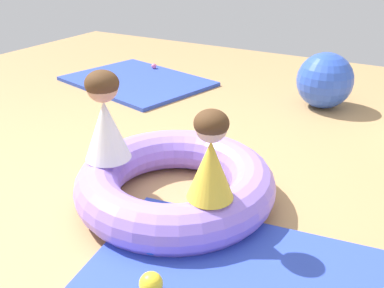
{
  "coord_description": "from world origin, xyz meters",
  "views": [
    {
      "loc": [
        1.33,
        -1.84,
        1.45
      ],
      "look_at": [
        0.13,
        0.23,
        0.31
      ],
      "focal_mm": 40.18,
      "sensor_mm": 36.0,
      "label": 1
    }
  ],
  "objects_px": {
    "child_in_yellow": "(211,157)",
    "exercise_ball_large": "(325,81)",
    "play_ball_pink": "(154,66)",
    "play_ball_blue": "(152,245)",
    "inflatable_cushion": "(175,183)",
    "play_ball_red": "(216,229)",
    "play_ball_yellow": "(151,284)",
    "child_in_white": "(105,117)"
  },
  "relations": [
    {
      "from": "inflatable_cushion",
      "to": "exercise_ball_large",
      "type": "relative_size",
      "value": 2.27
    },
    {
      "from": "child_in_white",
      "to": "exercise_ball_large",
      "type": "height_order",
      "value": "child_in_white"
    },
    {
      "from": "play_ball_pink",
      "to": "play_ball_blue",
      "type": "height_order",
      "value": "play_ball_blue"
    },
    {
      "from": "play_ball_pink",
      "to": "play_ball_blue",
      "type": "distance_m",
      "value": 3.43
    },
    {
      "from": "child_in_yellow",
      "to": "exercise_ball_large",
      "type": "bearing_deg",
      "value": 77.96
    },
    {
      "from": "inflatable_cushion",
      "to": "play_ball_red",
      "type": "relative_size",
      "value": 15.39
    },
    {
      "from": "play_ball_blue",
      "to": "exercise_ball_large",
      "type": "height_order",
      "value": "exercise_ball_large"
    },
    {
      "from": "inflatable_cushion",
      "to": "child_in_yellow",
      "type": "relative_size",
      "value": 2.53
    },
    {
      "from": "play_ball_red",
      "to": "play_ball_blue",
      "type": "xyz_separation_m",
      "value": [
        -0.2,
        -0.29,
        0.01
      ]
    },
    {
      "from": "play_ball_blue",
      "to": "exercise_ball_large",
      "type": "bearing_deg",
      "value": 86.53
    },
    {
      "from": "inflatable_cushion",
      "to": "play_ball_red",
      "type": "height_order",
      "value": "inflatable_cushion"
    },
    {
      "from": "exercise_ball_large",
      "to": "inflatable_cushion",
      "type": "bearing_deg",
      "value": -99.05
    },
    {
      "from": "play_ball_pink",
      "to": "play_ball_blue",
      "type": "relative_size",
      "value": 0.63
    },
    {
      "from": "play_ball_blue",
      "to": "child_in_yellow",
      "type": "bearing_deg",
      "value": 59.43
    },
    {
      "from": "child_in_yellow",
      "to": "exercise_ball_large",
      "type": "height_order",
      "value": "child_in_yellow"
    },
    {
      "from": "play_ball_blue",
      "to": "exercise_ball_large",
      "type": "distance_m",
      "value": 2.63
    },
    {
      "from": "inflatable_cushion",
      "to": "play_ball_blue",
      "type": "xyz_separation_m",
      "value": [
        0.18,
        -0.5,
        -0.04
      ]
    },
    {
      "from": "play_ball_blue",
      "to": "play_ball_yellow",
      "type": "height_order",
      "value": "play_ball_yellow"
    },
    {
      "from": "play_ball_pink",
      "to": "child_in_yellow",
      "type": "bearing_deg",
      "value": -50.45
    },
    {
      "from": "play_ball_yellow",
      "to": "exercise_ball_large",
      "type": "xyz_separation_m",
      "value": [
        0.01,
        2.84,
        0.17
      ]
    },
    {
      "from": "play_ball_red",
      "to": "play_ball_yellow",
      "type": "relative_size",
      "value": 0.72
    },
    {
      "from": "child_in_white",
      "to": "exercise_ball_large",
      "type": "bearing_deg",
      "value": -114.45
    },
    {
      "from": "play_ball_red",
      "to": "play_ball_blue",
      "type": "bearing_deg",
      "value": -125.42
    },
    {
      "from": "play_ball_blue",
      "to": "play_ball_yellow",
      "type": "distance_m",
      "value": 0.27
    },
    {
      "from": "inflatable_cushion",
      "to": "play_ball_blue",
      "type": "height_order",
      "value": "inflatable_cushion"
    },
    {
      "from": "child_in_yellow",
      "to": "play_ball_yellow",
      "type": "height_order",
      "value": "child_in_yellow"
    },
    {
      "from": "child_in_yellow",
      "to": "play_ball_blue",
      "type": "relative_size",
      "value": 4.79
    },
    {
      "from": "inflatable_cushion",
      "to": "child_in_yellow",
      "type": "xyz_separation_m",
      "value": [
        0.35,
        -0.22,
        0.36
      ]
    },
    {
      "from": "child_in_white",
      "to": "play_ball_pink",
      "type": "xyz_separation_m",
      "value": [
        -1.37,
        2.46,
        -0.46
      ]
    },
    {
      "from": "child_in_white",
      "to": "child_in_yellow",
      "type": "distance_m",
      "value": 0.74
    },
    {
      "from": "child_in_white",
      "to": "play_ball_red",
      "type": "relative_size",
      "value": 6.94
    },
    {
      "from": "play_ball_red",
      "to": "exercise_ball_large",
      "type": "bearing_deg",
      "value": 91.13
    },
    {
      "from": "play_ball_pink",
      "to": "child_in_white",
      "type": "bearing_deg",
      "value": -60.91
    },
    {
      "from": "play_ball_red",
      "to": "play_ball_blue",
      "type": "distance_m",
      "value": 0.35
    },
    {
      "from": "child_in_white",
      "to": "child_in_yellow",
      "type": "bearing_deg",
      "value": 166.75
    },
    {
      "from": "play_ball_pink",
      "to": "exercise_ball_large",
      "type": "xyz_separation_m",
      "value": [
        2.09,
        -0.21,
        0.19
      ]
    },
    {
      "from": "inflatable_cushion",
      "to": "exercise_ball_large",
      "type": "height_order",
      "value": "exercise_ball_large"
    },
    {
      "from": "child_in_white",
      "to": "play_ball_red",
      "type": "height_order",
      "value": "child_in_white"
    },
    {
      "from": "child_in_white",
      "to": "play_ball_yellow",
      "type": "height_order",
      "value": "child_in_white"
    },
    {
      "from": "play_ball_red",
      "to": "exercise_ball_large",
      "type": "xyz_separation_m",
      "value": [
        -0.05,
        2.33,
        0.18
      ]
    },
    {
      "from": "child_in_white",
      "to": "play_ball_pink",
      "type": "height_order",
      "value": "child_in_white"
    },
    {
      "from": "inflatable_cushion",
      "to": "exercise_ball_large",
      "type": "xyz_separation_m",
      "value": [
        0.34,
        2.12,
        0.13
      ]
    }
  ]
}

